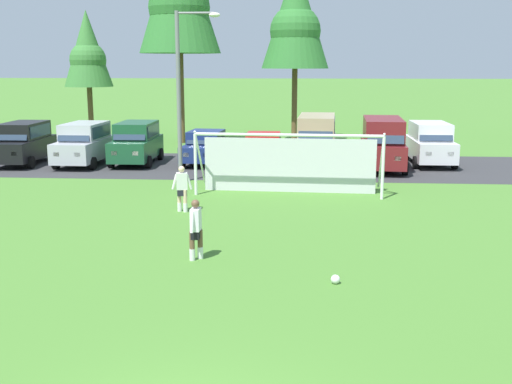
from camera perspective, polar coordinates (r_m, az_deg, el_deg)
ground_plane at (r=23.15m, az=0.18°, el=-1.28°), size 400.00×400.00×0.00m
parking_lot_strip at (r=32.16m, az=1.36°, el=2.37°), size 52.00×8.40×0.01m
soccer_ball at (r=15.22m, az=7.22°, el=-7.86°), size 0.22×0.22×0.22m
soccer_goal at (r=25.28m, az=3.01°, el=2.79°), size 7.50×2.26×2.57m
player_striker_near at (r=22.25m, az=-6.73°, el=0.28°), size 0.75×0.32×1.64m
player_midfield_center at (r=16.79m, az=-5.48°, el=-3.42°), size 0.34×0.73×1.64m
parked_car_slot_far_left at (r=34.88m, az=-20.34°, el=4.22°), size 2.19×4.63×2.16m
parked_car_slot_left at (r=33.60m, az=-15.30°, el=4.27°), size 2.23×4.65×2.16m
parked_car_slot_center_left at (r=33.42m, az=-10.79°, el=4.44°), size 2.19×4.63×2.16m
parked_car_slot_center at (r=32.93m, az=-4.59°, el=4.09°), size 2.29×4.33×1.72m
parked_car_slot_center_right at (r=31.66m, az=0.67°, el=3.82°), size 2.08×4.22×1.72m
parked_car_slot_right at (r=32.87m, az=5.52°, el=4.88°), size 2.38×4.89×2.52m
parked_car_slot_far_right at (r=31.55m, az=11.43°, el=4.42°), size 2.40×4.90×2.52m
parked_car_slot_end at (r=33.80m, az=15.52°, el=4.30°), size 2.17×4.61×2.16m
tree_left_edge at (r=44.74m, az=-15.04°, el=12.22°), size 3.25×3.25×8.66m
tree_center_back at (r=41.72m, az=3.60°, el=15.46°), size 4.35×4.35×11.60m
street_lamp at (r=27.50m, az=-6.65°, el=8.69°), size 2.00×0.32×7.32m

